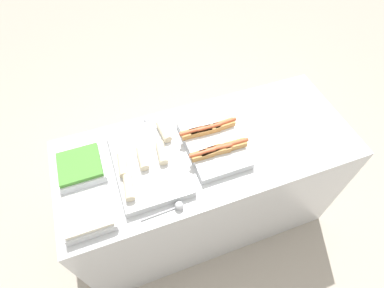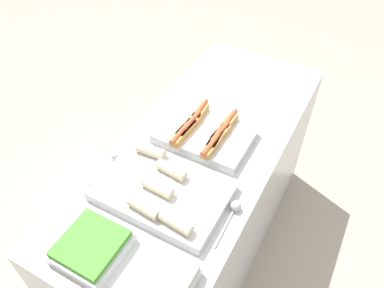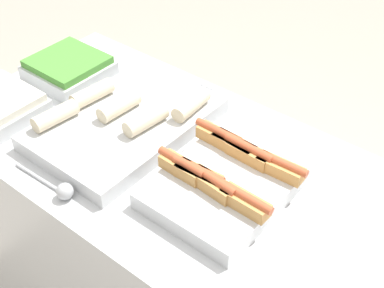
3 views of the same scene
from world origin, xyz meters
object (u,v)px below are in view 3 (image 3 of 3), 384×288
object	(u,v)px
serving_spoon_near	(60,189)
serving_spoon_far	(202,88)
tray_hotdogs	(230,176)
tray_side_back	(69,68)
tray_wraps	(125,121)

from	to	relation	value
serving_spoon_near	serving_spoon_far	distance (m)	0.60
tray_hotdogs	tray_side_back	distance (m)	0.74
tray_hotdogs	serving_spoon_far	world-z (taller)	tray_hotdogs
tray_wraps	serving_spoon_far	xyz separation A→B (m)	(0.06, 0.30, -0.01)
tray_hotdogs	serving_spoon_far	size ratio (longest dim) A/B	2.13
tray_side_back	serving_spoon_near	distance (m)	0.57
tray_hotdogs	serving_spoon_near	size ratio (longest dim) A/B	1.97
tray_side_back	serving_spoon_far	distance (m)	0.46
tray_side_back	serving_spoon_near	xyz separation A→B (m)	(0.42, -0.39, -0.02)
serving_spoon_near	tray_side_back	bearing A→B (deg)	136.76
tray_hotdogs	tray_side_back	bearing A→B (deg)	173.09
tray_wraps	tray_side_back	world-z (taller)	tray_wraps
tray_wraps	serving_spoon_near	xyz separation A→B (m)	(0.06, -0.30, -0.01)
tray_wraps	tray_side_back	distance (m)	0.36
tray_wraps	serving_spoon_far	world-z (taller)	tray_wraps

